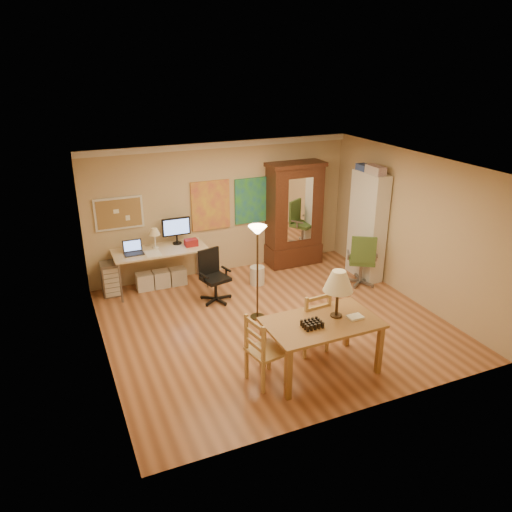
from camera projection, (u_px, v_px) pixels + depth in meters
name	position (u px, v px, depth m)	size (l,w,h in m)	color
floor	(273.00, 322.00, 8.52)	(5.50, 5.50, 0.00)	brown
crown_molding	(221.00, 145.00, 9.63)	(5.50, 0.08, 0.12)	white
corkboard	(119.00, 213.00, 9.31)	(0.90, 0.04, 0.62)	#A3754D
art_panel_left	(211.00, 205.00, 9.99)	(0.80, 0.04, 1.00)	yellow
art_panel_right	(252.00, 201.00, 10.32)	(0.75, 0.04, 0.95)	teal
dining_table	(328.00, 310.00, 6.94)	(1.60, 0.97, 1.49)	brown
ladder_chair_back	(311.00, 323.00, 7.56)	(0.51, 0.49, 1.02)	tan
ladder_chair_left	(264.00, 352.00, 6.80)	(0.53, 0.55, 1.02)	tan
torchiere_lamp	(257.00, 245.00, 8.18)	(0.31, 0.31, 1.68)	#3C2A18
computer_desk	(162.00, 264.00, 9.67)	(1.77, 0.77, 1.34)	beige
office_chair_black	(215.00, 287.00, 9.21)	(0.60, 0.60, 0.97)	black
office_chair_green	(361.00, 271.00, 9.86)	(0.66, 0.67, 1.06)	slate
drawer_cart	(110.00, 279.00, 9.42)	(0.32, 0.38, 0.64)	slate
armoire	(294.00, 221.00, 10.63)	(1.21, 0.57, 2.22)	black
bookshelf	(367.00, 226.00, 9.94)	(0.32, 0.86, 2.16)	white
wastebin	(257.00, 275.00, 9.90)	(0.29, 0.29, 0.37)	silver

